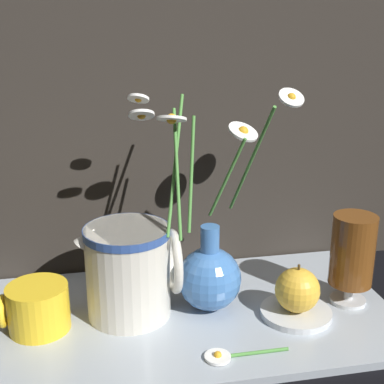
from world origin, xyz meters
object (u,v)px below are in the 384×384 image
vase_with_flowers (209,269)px  orange_fruit (297,290)px  tea_glass (353,252)px  ceramic_pitcher (130,268)px  yellow_mug (37,309)px

vase_with_flowers → orange_fruit: bearing=-22.7°
tea_glass → orange_fruit: 0.11m
ceramic_pitcher → orange_fruit: size_ratio=2.02×
yellow_mug → tea_glass: (0.48, -0.01, 0.05)m
vase_with_flowers → orange_fruit: 0.14m
yellow_mug → ceramic_pitcher: ceramic_pitcher is taller
vase_with_flowers → tea_glass: size_ratio=2.28×
vase_with_flowers → ceramic_pitcher: (-0.12, 0.00, 0.01)m
yellow_mug → ceramic_pitcher: bearing=7.8°
ceramic_pitcher → tea_glass: bearing=-5.3°
tea_glass → orange_fruit: tea_glass is taller
tea_glass → orange_fruit: bearing=-166.4°
yellow_mug → vase_with_flowers: bearing=3.4°
tea_glass → orange_fruit: (-0.10, -0.02, -0.04)m
vase_with_flowers → tea_glass: 0.23m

